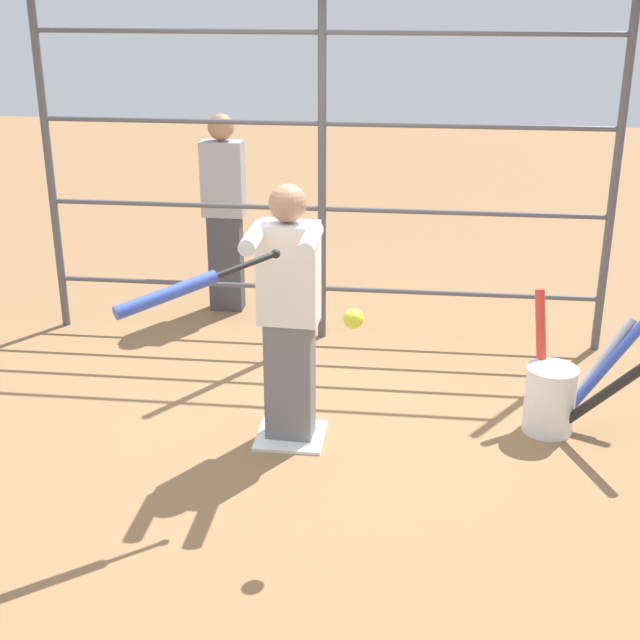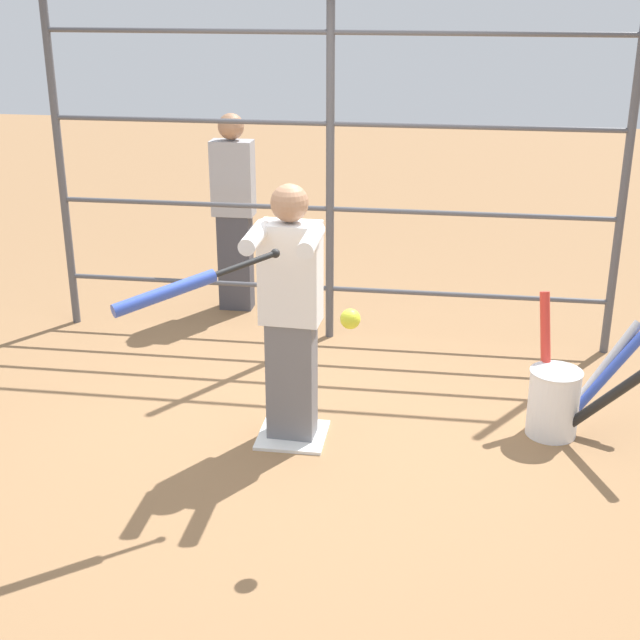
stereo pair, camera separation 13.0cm
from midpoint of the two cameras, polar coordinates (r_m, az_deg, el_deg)
name	(u,v)px [view 1 (the left image)]	position (r m, az deg, el deg)	size (l,w,h in m)	color
ground_plane	(291,437)	(5.37, -2.58, -7.49)	(24.00, 24.00, 0.00)	olive
home_plate	(291,435)	(5.36, -2.58, -7.40)	(0.40, 0.40, 0.02)	white
fence_backstop	(322,167)	(6.42, -0.45, 9.77)	(4.12, 0.06, 2.60)	#4C4C51
batter	(289,308)	(5.01, -2.76, 0.76)	(0.39, 0.52, 1.53)	slate
baseball_bat_swinging	(181,289)	(4.29, -9.75, 1.95)	(0.70, 0.62, 0.19)	black
softball_in_flight	(353,319)	(4.14, 1.26, 0.08)	(0.10, 0.10, 0.10)	yellow
bat_bucket	(558,393)	(5.50, 14.34, -4.54)	(0.76, 0.68, 0.83)	white
bystander_behind_fence	(224,211)	(7.16, -6.68, 6.96)	(0.33, 0.20, 1.59)	#3F3F47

